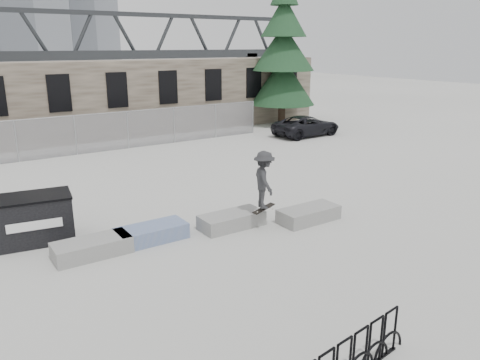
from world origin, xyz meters
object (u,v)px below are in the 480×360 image
at_px(planter_offset, 309,214).
at_px(dumpster, 34,219).
at_px(skateboarder, 264,180).
at_px(planter_center_left, 151,233).
at_px(planter_center_right, 232,220).
at_px(spruce_tree, 283,53).
at_px(planter_far_left, 92,247).
at_px(suv, 306,126).

relative_size(planter_offset, dumpster, 0.89).
distance_m(dumpster, skateboarder, 6.68).
relative_size(planter_center_left, planter_center_right, 1.00).
xyz_separation_m(planter_center_left, spruce_tree, (15.90, 13.88, 4.62)).
height_order(planter_far_left, planter_offset, same).
distance_m(planter_center_right, dumpster, 5.68).
height_order(planter_center_left, dumpster, dumpster).
relative_size(suv, skateboarder, 2.37).
height_order(planter_center_right, spruce_tree, spruce_tree).
distance_m(dumpster, spruce_tree, 22.63).
height_order(planter_center_left, suv, suv).
distance_m(planter_far_left, suv, 18.84).
bearing_deg(suv, spruce_tree, -21.31).
bearing_deg(planter_center_right, dumpster, 157.23).
relative_size(planter_center_left, dumpster, 0.89).
height_order(planter_offset, suv, suv).
bearing_deg(planter_center_left, spruce_tree, 41.12).
distance_m(planter_center_left, planter_center_right, 2.50).
xyz_separation_m(planter_offset, skateboarder, (-1.50, 0.38, 1.27)).
distance_m(planter_offset, suv, 14.63).
height_order(suv, skateboarder, skateboarder).
bearing_deg(suv, dumpster, 112.16).
relative_size(planter_center_right, planter_offset, 1.00).
relative_size(planter_far_left, planter_offset, 1.00).
relative_size(planter_center_right, spruce_tree, 0.17).
bearing_deg(skateboarder, planter_far_left, 98.50).
distance_m(spruce_tree, suv, 6.18).
bearing_deg(planter_far_left, planter_offset, -11.32).
relative_size(planter_far_left, planter_center_right, 1.00).
bearing_deg(suv, skateboarder, 131.11).
bearing_deg(dumpster, planter_center_right, -13.84).
distance_m(spruce_tree, skateboarder, 19.77).
bearing_deg(planter_center_left, dumpster, 147.25).
bearing_deg(spruce_tree, planter_center_left, -138.88).
bearing_deg(dumpster, skateboarder, -15.44).
bearing_deg(spruce_tree, planter_center_right, -133.21).
xyz_separation_m(planter_center_right, suv, (11.98, 10.06, 0.38)).
xyz_separation_m(planter_center_right, dumpster, (-5.22, 2.19, 0.45)).
bearing_deg(suv, planter_far_left, 118.53).
height_order(planter_offset, skateboarder, skateboarder).
distance_m(planter_offset, spruce_tree, 19.41).
relative_size(planter_far_left, suv, 0.45).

